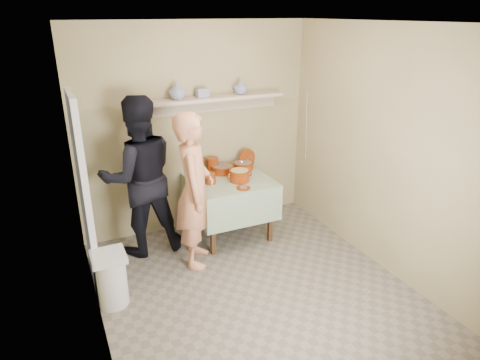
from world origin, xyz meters
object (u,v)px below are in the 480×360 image
serving_table (229,188)px  person_cook (194,191)px  cazuela_rice (240,175)px  person_helper (139,177)px  trash_bin (111,279)px

serving_table → person_cook: bearing=-144.3°
person_cook → cazuela_rice: person_cook is taller
serving_table → cazuela_rice: (0.08, -0.13, 0.20)m
person_helper → cazuela_rice: person_helper is taller
person_helper → cazuela_rice: 1.18m
person_cook → person_helper: (-0.48, 0.50, 0.06)m
cazuela_rice → trash_bin: 1.91m
person_cook → cazuela_rice: bearing=-43.8°
cazuela_rice → person_cook: bearing=-156.0°
serving_table → cazuela_rice: 0.25m
person_helper → cazuela_rice: size_ratio=5.64×
trash_bin → person_helper: bearing=59.6°
person_helper → serving_table: (1.08, -0.07, -0.29)m
person_cook → person_helper: person_helper is taller
person_cook → person_helper: bearing=65.9°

